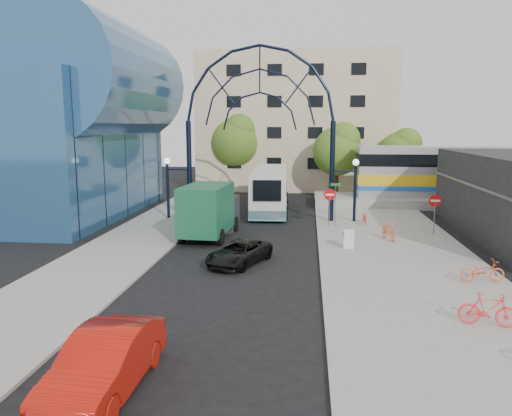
# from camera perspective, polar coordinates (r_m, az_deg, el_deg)

# --- Properties ---
(ground) EXTENTS (120.00, 120.00, 0.00)m
(ground) POSITION_cam_1_polar(r_m,az_deg,el_deg) (21.86, -3.19, -8.38)
(ground) COLOR black
(ground) RESTS_ON ground
(sidewalk_east) EXTENTS (8.00, 56.00, 0.12)m
(sidewalk_east) POSITION_cam_1_polar(r_m,az_deg,el_deg) (25.84, 16.19, -5.81)
(sidewalk_east) COLOR gray
(sidewalk_east) RESTS_ON ground
(plaza_west) EXTENTS (5.00, 50.00, 0.12)m
(plaza_west) POSITION_cam_1_polar(r_m,az_deg,el_deg) (29.08, -14.05, -4.03)
(plaza_west) COLOR gray
(plaza_west) RESTS_ON ground
(gateway_arch) EXTENTS (13.64, 0.44, 12.10)m
(gateway_arch) POSITION_cam_1_polar(r_m,az_deg,el_deg) (34.76, 0.43, 12.50)
(gateway_arch) COLOR black
(gateway_arch) RESTS_ON ground
(stop_sign) EXTENTS (0.80, 0.07, 2.50)m
(stop_sign) POSITION_cam_1_polar(r_m,az_deg,el_deg) (32.91, 8.42, 1.12)
(stop_sign) COLOR slate
(stop_sign) RESTS_ON sidewalk_east
(do_not_enter_sign) EXTENTS (0.76, 0.07, 2.48)m
(do_not_enter_sign) POSITION_cam_1_polar(r_m,az_deg,el_deg) (31.84, 19.79, 0.36)
(do_not_enter_sign) COLOR slate
(do_not_enter_sign) RESTS_ON sidewalk_east
(street_name_sign) EXTENTS (0.70, 0.70, 2.80)m
(street_name_sign) POSITION_cam_1_polar(r_m,az_deg,el_deg) (33.51, 9.07, 1.49)
(street_name_sign) COLOR slate
(street_name_sign) RESTS_ON sidewalk_east
(sandwich_board) EXTENTS (0.55, 0.61, 0.99)m
(sandwich_board) POSITION_cam_1_polar(r_m,az_deg,el_deg) (27.27, 10.56, -3.32)
(sandwich_board) COLOR white
(sandwich_board) RESTS_ON sidewalk_east
(transit_hall) EXTENTS (16.50, 18.00, 14.50)m
(transit_hall) POSITION_cam_1_polar(r_m,az_deg,el_deg) (40.15, -22.00, 8.76)
(transit_hall) COLOR #2A5581
(transit_hall) RESTS_ON ground
(apartment_block) EXTENTS (20.00, 12.10, 14.00)m
(apartment_block) POSITION_cam_1_polar(r_m,az_deg,el_deg) (55.54, 4.63, 9.70)
(apartment_block) COLOR #C8B58B
(apartment_block) RESTS_ON ground
(train_platform) EXTENTS (32.00, 5.00, 0.80)m
(train_platform) POSITION_cam_1_polar(r_m,az_deg,el_deg) (46.12, 27.06, 0.54)
(train_platform) COLOR gray
(train_platform) RESTS_ON ground
(tree_north_a) EXTENTS (4.48, 4.48, 7.00)m
(tree_north_a) POSITION_cam_1_polar(r_m,az_deg,el_deg) (46.60, 9.43, 6.72)
(tree_north_a) COLOR #382314
(tree_north_a) RESTS_ON ground
(tree_north_b) EXTENTS (5.12, 5.12, 8.00)m
(tree_north_b) POSITION_cam_1_polar(r_m,az_deg,el_deg) (51.01, -2.21, 7.80)
(tree_north_b) COLOR #382314
(tree_north_b) RESTS_ON ground
(tree_north_c) EXTENTS (4.16, 4.16, 6.50)m
(tree_north_c) POSITION_cam_1_polar(r_m,az_deg,el_deg) (49.32, 16.30, 6.23)
(tree_north_c) COLOR #382314
(tree_north_c) RESTS_ON ground
(city_bus) EXTENTS (3.16, 11.92, 3.24)m
(city_bus) POSITION_cam_1_polar(r_m,az_deg,el_deg) (39.74, 1.64, 2.20)
(city_bus) COLOR silver
(city_bus) RESTS_ON ground
(green_truck) EXTENTS (2.84, 6.58, 3.25)m
(green_truck) POSITION_cam_1_polar(r_m,az_deg,el_deg) (30.18, -5.25, -0.27)
(green_truck) COLOR black
(green_truck) RESTS_ON ground
(black_suv) EXTENTS (3.29, 4.53, 1.14)m
(black_suv) POSITION_cam_1_polar(r_m,az_deg,el_deg) (24.33, -1.93, -5.12)
(black_suv) COLOR black
(black_suv) RESTS_ON ground
(red_sedan) EXTENTS (1.84, 4.85, 1.58)m
(red_sedan) POSITION_cam_1_polar(r_m,az_deg,el_deg) (13.62, -16.91, -16.59)
(red_sedan) COLOR #B8160B
(red_sedan) RESTS_ON ground
(bike_near_a) EXTENTS (0.58, 1.54, 0.80)m
(bike_near_a) POSITION_cam_1_polar(r_m,az_deg,el_deg) (34.60, 12.34, -1.06)
(bike_near_a) COLOR #FD4232
(bike_near_a) RESTS_ON sidewalk_east
(bike_near_b) EXTENTS (0.99, 1.87, 1.08)m
(bike_near_b) POSITION_cam_1_polar(r_m,az_deg,el_deg) (29.99, 14.93, -2.49)
(bike_near_b) COLOR orange
(bike_near_b) RESTS_ON sidewalk_east
(bike_far_a) EXTENTS (1.90, 0.81, 0.97)m
(bike_far_a) POSITION_cam_1_polar(r_m,az_deg,el_deg) (23.26, 24.46, -6.58)
(bike_far_a) COLOR #DC552C
(bike_far_a) RESTS_ON sidewalk_east
(bike_far_b) EXTENTS (1.93, 0.88, 1.12)m
(bike_far_b) POSITION_cam_1_polar(r_m,az_deg,el_deg) (18.43, 25.02, -10.48)
(bike_far_b) COLOR #F13530
(bike_far_b) RESTS_ON sidewalk_east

